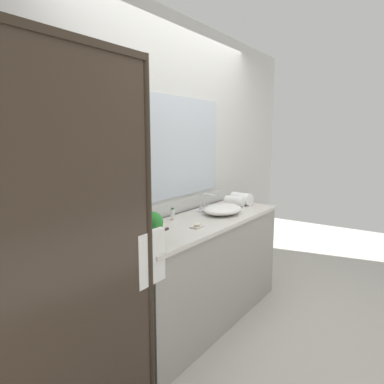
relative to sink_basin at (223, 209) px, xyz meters
The scene contains 12 objects.
ground_plane 0.98m from the sink_basin, behind, with size 8.00×8.00×0.00m, color #B7B2A8.
wall_back_with_mirror 0.59m from the sink_basin, 126.27° to the left, with size 4.40×0.06×2.60m.
vanity_cabinet 0.57m from the sink_basin, behind, with size 1.80×0.58×0.90m.
shower_enclosure 1.56m from the sink_basin, behind, with size 1.20×0.59×2.00m.
sink_basin is the anchor object (origin of this frame).
faucet 0.18m from the sink_basin, 90.00° to the left, with size 0.17×0.14×0.17m.
potted_plant 0.94m from the sink_basin, behind, with size 0.16×0.16×0.19m.
soap_dish 0.52m from the sink_basin, behind, with size 0.10×0.07×0.04m.
amenity_bottle_shampoo 0.68m from the sink_basin, 159.24° to the left, with size 0.03×0.03×0.10m.
amenity_bottle_body_wash 0.49m from the sink_basin, 152.97° to the left, with size 0.03×0.03×0.10m.
rolled_towel_near_edge 0.49m from the sink_basin, ahead, with size 0.12×0.12×0.21m, color white.
rolled_towel_middle 0.38m from the sink_basin, 11.81° to the left, with size 0.10×0.10×0.19m, color white.
Camera 1 is at (-2.32, -1.53, 1.58)m, focal length 32.20 mm.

